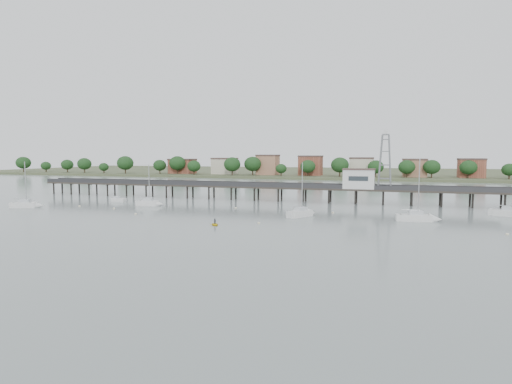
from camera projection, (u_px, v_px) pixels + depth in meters
The scene contains 13 objects.
ground_plane at pixel (159, 242), 64.07m from camera, with size 500.00×500.00×0.00m, color slate.
pier at pixel (268, 187), 120.75m from camera, with size 150.00×5.00×5.50m.
pier_building at pixel (359, 179), 113.04m from camera, with size 8.40×5.40×5.30m.
lattice_tower at pixel (385, 162), 110.71m from camera, with size 3.20×3.20×15.50m.
sailboat_d at pixel (422, 218), 83.49m from camera, with size 8.01×3.18×12.92m.
sailboat_b at pixel (152, 203), 108.73m from camera, with size 6.72×2.60×11.00m.
sailboat_c at pixel (304, 213), 90.36m from camera, with size 5.65×7.17×11.97m.
sailboat_a at pixel (29, 205), 105.11m from camera, with size 7.35×4.70×11.85m.
white_tender at pixel (119, 200), 118.17m from camera, with size 4.05×1.80×1.55m.
yellow_dinghy at pixel (215, 225), 78.90m from camera, with size 1.71×0.50×2.40m, color yellow.
dinghy_occupant at pixel (215, 225), 78.90m from camera, with size 0.38×1.05×0.25m, color black.
mooring_buoys at pixel (223, 214), 93.31m from camera, with size 93.36×20.83×0.39m.
far_shore at pixel (340, 172), 291.56m from camera, with size 500.00×170.00×10.40m.
Camera 1 is at (32.81, -55.90, 13.10)m, focal length 30.00 mm.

